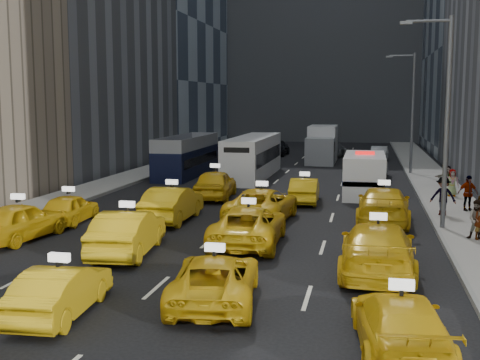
% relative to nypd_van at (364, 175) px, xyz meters
% --- Properties ---
extents(ground, '(160.00, 160.00, 0.00)m').
position_rel_nypd_van_xyz_m(ground, '(-5.95, -21.27, -1.17)').
color(ground, black).
rests_on(ground, ground).
extents(sidewalk_west, '(3.00, 90.00, 0.15)m').
position_rel_nypd_van_xyz_m(sidewalk_west, '(-16.45, 3.73, -1.10)').
color(sidewalk_west, gray).
rests_on(sidewalk_west, ground).
extents(sidewalk_east, '(3.00, 90.00, 0.15)m').
position_rel_nypd_van_xyz_m(sidewalk_east, '(4.55, 3.73, -1.10)').
color(sidewalk_east, gray).
rests_on(sidewalk_east, ground).
extents(curb_west, '(0.15, 90.00, 0.18)m').
position_rel_nypd_van_xyz_m(curb_west, '(-15.00, 3.73, -1.08)').
color(curb_west, slate).
rests_on(curb_west, ground).
extents(curb_east, '(0.15, 90.00, 0.18)m').
position_rel_nypd_van_xyz_m(curb_east, '(3.10, 3.73, -1.08)').
color(curb_east, slate).
rests_on(curb_east, ground).
extents(streetlight_near, '(2.15, 0.22, 9.00)m').
position_rel_nypd_van_xyz_m(streetlight_near, '(3.24, -9.27, 3.75)').
color(streetlight_near, '#595B60').
rests_on(streetlight_near, ground).
extents(streetlight_far, '(2.15, 0.22, 9.00)m').
position_rel_nypd_van_xyz_m(streetlight_far, '(3.24, 10.73, 3.75)').
color(streetlight_far, '#595B60').
rests_on(streetlight_far, ground).
extents(taxi_5, '(1.70, 4.11, 1.32)m').
position_rel_nypd_van_xyz_m(taxi_5, '(-7.58, -21.98, -0.51)').
color(taxi_5, gold).
rests_on(taxi_5, ground).
extents(taxi_6, '(2.84, 5.08, 1.34)m').
position_rel_nypd_van_xyz_m(taxi_6, '(-3.91, -20.18, -0.50)').
color(taxi_6, gold).
rests_on(taxi_6, ground).
extents(taxi_7, '(2.36, 4.80, 1.34)m').
position_rel_nypd_van_xyz_m(taxi_7, '(0.92, -22.60, -0.50)').
color(taxi_7, gold).
rests_on(taxi_7, ground).
extents(taxi_8, '(2.36, 4.75, 1.56)m').
position_rel_nypd_van_xyz_m(taxi_8, '(-13.38, -14.61, -0.39)').
color(taxi_8, gold).
rests_on(taxi_8, ground).
extents(taxi_9, '(2.26, 5.08, 1.62)m').
position_rel_nypd_van_xyz_m(taxi_9, '(-8.30, -15.74, -0.36)').
color(taxi_9, gold).
rests_on(taxi_9, ground).
extents(taxi_10, '(2.66, 5.48, 1.50)m').
position_rel_nypd_van_xyz_m(taxi_10, '(-4.29, -13.41, -0.42)').
color(taxi_10, gold).
rests_on(taxi_10, ground).
extents(taxi_11, '(2.40, 5.78, 1.67)m').
position_rel_nypd_van_xyz_m(taxi_11, '(0.51, -16.45, -0.34)').
color(taxi_11, gold).
rests_on(taxi_11, ground).
extents(taxi_12, '(1.83, 4.06, 1.35)m').
position_rel_nypd_van_xyz_m(taxi_12, '(-13.07, -11.07, -0.50)').
color(taxi_12, gold).
rests_on(taxi_12, ground).
extents(taxi_13, '(1.71, 4.88, 1.61)m').
position_rel_nypd_van_xyz_m(taxi_13, '(-8.64, -9.63, -0.37)').
color(taxi_13, gold).
rests_on(taxi_13, ground).
extents(taxi_14, '(2.95, 5.73, 1.54)m').
position_rel_nypd_van_xyz_m(taxi_14, '(-4.57, -8.85, -0.40)').
color(taxi_14, gold).
rests_on(taxi_14, ground).
extents(taxi_15, '(2.49, 5.77, 1.65)m').
position_rel_nypd_van_xyz_m(taxi_15, '(0.91, -8.16, -0.35)').
color(taxi_15, gold).
rests_on(taxi_15, ground).
extents(taxi_16, '(2.31, 5.00, 1.66)m').
position_rel_nypd_van_xyz_m(taxi_16, '(-8.28, -2.99, -0.34)').
color(taxi_16, gold).
rests_on(taxi_16, ground).
extents(taxi_17, '(1.60, 4.20, 1.37)m').
position_rel_nypd_van_xyz_m(taxi_17, '(-3.16, -3.37, -0.49)').
color(taxi_17, gold).
rests_on(taxi_17, ground).
extents(nypd_van, '(2.72, 6.17, 2.59)m').
position_rel_nypd_van_xyz_m(nypd_van, '(0.00, 0.00, 0.00)').
color(nypd_van, silver).
rests_on(nypd_van, ground).
extents(double_decker, '(3.61, 10.15, 2.89)m').
position_rel_nypd_van_xyz_m(double_decker, '(-12.96, 6.96, 0.25)').
color(double_decker, black).
rests_on(double_decker, ground).
extents(city_bus, '(2.73, 11.48, 2.95)m').
position_rel_nypd_van_xyz_m(city_bus, '(-7.95, 6.92, 0.29)').
color(city_bus, silver).
rests_on(city_bus, ground).
extents(box_truck, '(2.97, 7.28, 3.25)m').
position_rel_nypd_van_xyz_m(box_truck, '(-3.83, 18.48, 0.43)').
color(box_truck, silver).
rests_on(box_truck, ground).
extents(misc_car_0, '(2.18, 5.02, 1.61)m').
position_rel_nypd_van_xyz_m(misc_car_0, '(0.61, 8.01, -0.37)').
color(misc_car_0, '#929499').
rests_on(misc_car_0, ground).
extents(misc_car_1, '(3.00, 5.60, 1.49)m').
position_rel_nypd_van_xyz_m(misc_car_1, '(-12.42, 19.94, -0.43)').
color(misc_car_1, black).
rests_on(misc_car_1, ground).
extents(misc_car_2, '(2.56, 5.02, 1.40)m').
position_rel_nypd_van_xyz_m(misc_car_2, '(-3.11, 24.41, -0.48)').
color(misc_car_2, slate).
rests_on(misc_car_2, ground).
extents(misc_car_3, '(2.21, 5.00, 1.67)m').
position_rel_nypd_van_xyz_m(misc_car_3, '(-8.77, 24.15, -0.34)').
color(misc_car_3, black).
rests_on(misc_car_3, ground).
extents(misc_car_4, '(1.76, 4.23, 1.36)m').
position_rel_nypd_van_xyz_m(misc_car_4, '(1.28, 21.33, -0.49)').
color(misc_car_4, '#96989D').
rests_on(misc_car_4, ground).
extents(pedestrian_1, '(0.85, 0.61, 1.57)m').
position_rel_nypd_van_xyz_m(pedestrian_1, '(4.40, -11.35, -0.24)').
color(pedestrian_1, gray).
rests_on(pedestrian_1, sidewalk_east).
extents(pedestrian_2, '(1.27, 0.77, 1.83)m').
position_rel_nypd_van_xyz_m(pedestrian_2, '(3.69, -6.35, -0.11)').
color(pedestrian_2, gray).
rests_on(pedestrian_2, sidewalk_east).
extents(pedestrian_3, '(1.12, 0.78, 1.75)m').
position_rel_nypd_van_xyz_m(pedestrian_3, '(5.02, -4.91, -0.15)').
color(pedestrian_3, gray).
rests_on(pedestrian_3, sidewalk_east).
extents(pedestrian_4, '(0.77, 0.43, 1.54)m').
position_rel_nypd_van_xyz_m(pedestrian_4, '(4.88, -0.30, -0.25)').
color(pedestrian_4, gray).
rests_on(pedestrian_4, sidewalk_east).
extents(pedestrian_5, '(1.47, 0.97, 1.54)m').
position_rel_nypd_van_xyz_m(pedestrian_5, '(4.84, 1.63, -0.25)').
color(pedestrian_5, gray).
rests_on(pedestrian_5, sidewalk_east).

